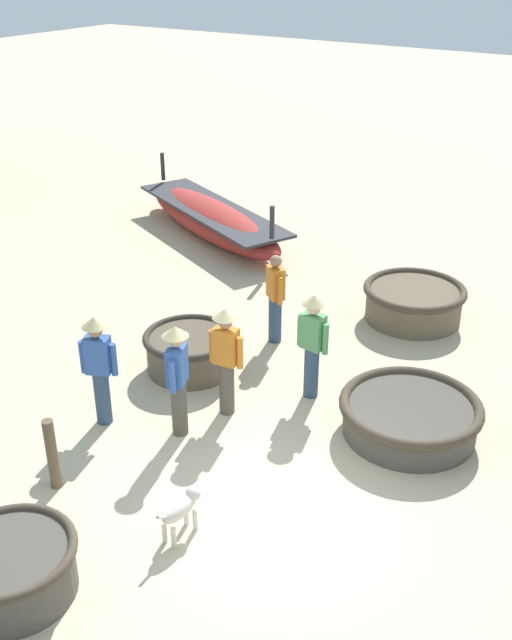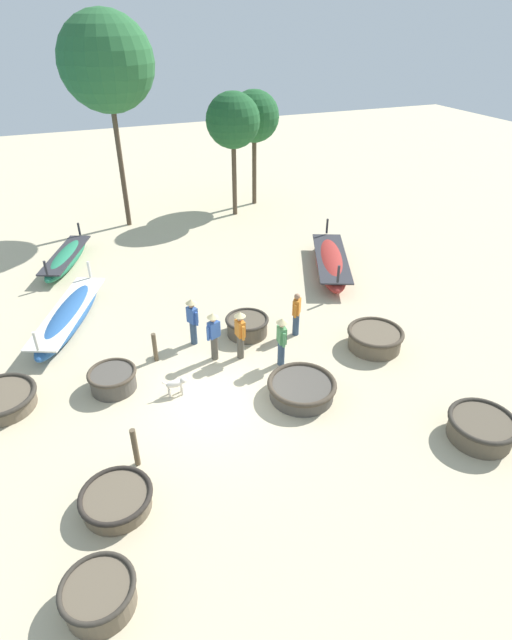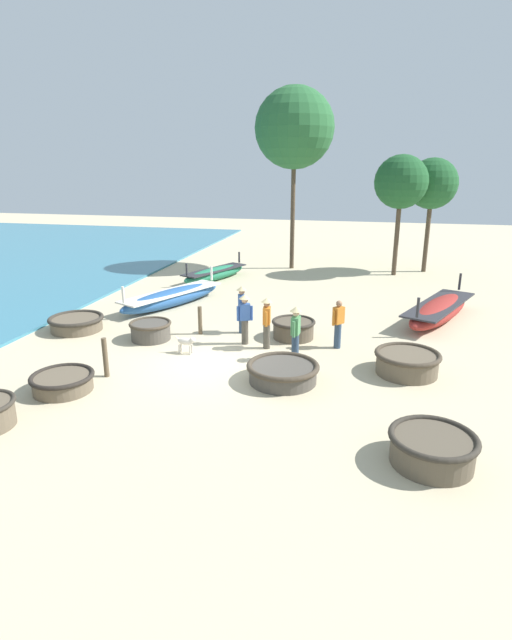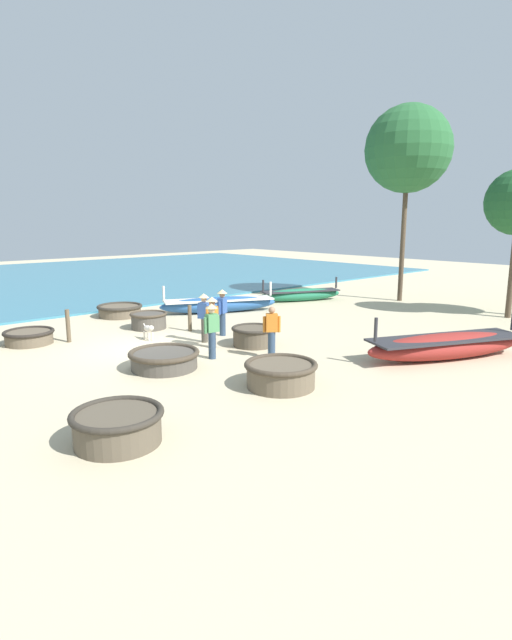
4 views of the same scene
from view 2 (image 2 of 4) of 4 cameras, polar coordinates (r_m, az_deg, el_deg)
name	(u,v)px [view 2 (image 2 of 4)]	position (r m, az deg, el deg)	size (l,w,h in m)	color
ground_plane	(216,399)	(14.40, -4.62, -8.97)	(80.00, 80.00, 0.00)	#C6B793
coracle_center	(99,594)	(10.77, -17.49, -27.74)	(1.40, 1.40, 0.63)	brown
coracle_nearest	(117,499)	(12.04, -15.65, -19.15)	(1.62, 1.62, 0.47)	brown
coracle_front_right	(302,388)	(14.32, 5.24, -7.77)	(1.97, 1.97, 0.52)	#4C473F
coracle_tilted	(481,427)	(14.23, 24.33, -11.11)	(1.73, 1.73, 0.64)	brown
coracle_weathered	(2,399)	(15.58, -27.07, -8.08)	(1.90, 1.90, 0.51)	brown
coracle_beside_post	(375,338)	(16.64, 13.43, -2.02)	(1.82, 1.82, 0.64)	brown
coracle_far_left	(247,325)	(16.85, -1.03, -0.62)	(1.47, 1.47, 0.63)	brown
coracle_front_left	(113,379)	(15.08, -16.04, -6.52)	(1.41, 1.41, 0.62)	#4C473F
long_boat_white_hull	(69,316)	(18.49, -20.57, 0.45)	(3.16, 5.27, 1.29)	#285693
long_boat_ochre_hull	(331,262)	(21.31, 8.56, 6.57)	(3.25, 5.32, 1.39)	maroon
long_boat_red_hull	(66,258)	(23.05, -20.87, 6.60)	(2.56, 4.40, 1.16)	#237551
fisherman_crouching	(296,313)	(16.62, 4.64, 0.78)	(0.38, 0.44, 1.57)	#2D425B
fisherman_with_hat	(240,332)	(15.38, -1.82, -1.38)	(0.36, 0.53, 1.67)	#4C473D
fisherman_standing_left	(192,319)	(16.17, -7.28, 0.17)	(0.36, 0.49, 1.67)	#2D425B
fisherman_standing_right	(214,333)	(15.38, -4.86, -1.50)	(0.50, 0.36, 1.67)	#4C473D
fisherman_by_coracle	(282,338)	(15.10, 2.95, -2.12)	(0.36, 0.53, 1.67)	#2D425B
dog	(176,384)	(14.45, -9.11, -7.23)	(0.69, 0.24, 0.55)	beige
mooring_post_mid_beach	(135,447)	(12.57, -13.65, -13.96)	(0.14, 0.14, 1.12)	brown
mooring_post_shoreline	(155,347)	(15.82, -11.49, -3.07)	(0.14, 0.14, 0.99)	brown
tree_rightmost	(233,121)	(26.42, -2.64, 21.77)	(2.69, 2.69, 6.13)	#4C3D2D
tree_tall_back	(254,117)	(28.17, -0.21, 22.20)	(2.63, 2.63, 5.99)	#4C3D2D
tree_center	(107,63)	(25.34, -16.71, 26.33)	(4.19, 4.19, 9.55)	#4C3D2D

